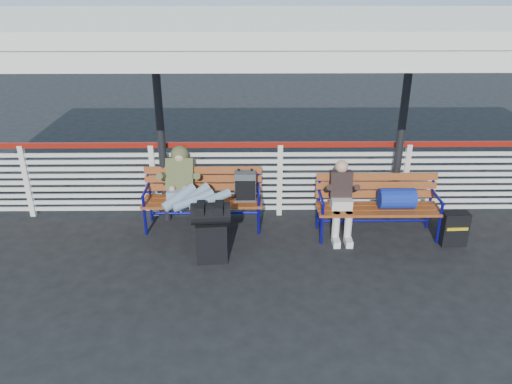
{
  "coord_description": "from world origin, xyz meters",
  "views": [
    {
      "loc": [
        -0.46,
        -5.42,
        3.64
      ],
      "look_at": [
        -0.39,
        1.0,
        0.8
      ],
      "focal_mm": 35.0,
      "sensor_mm": 36.0,
      "label": 1
    }
  ],
  "objects_px": {
    "luggage_stack": "(211,230)",
    "bench_right": "(385,199)",
    "bench_left": "(215,191)",
    "companion_person": "(341,199)",
    "suitcase_side": "(454,229)",
    "traveler_man": "(190,192)"
  },
  "relations": [
    {
      "from": "companion_person",
      "to": "suitcase_side",
      "type": "relative_size",
      "value": 2.25
    },
    {
      "from": "luggage_stack",
      "to": "suitcase_side",
      "type": "relative_size",
      "value": 1.7
    },
    {
      "from": "bench_left",
      "to": "suitcase_side",
      "type": "relative_size",
      "value": 3.54
    },
    {
      "from": "luggage_stack",
      "to": "traveler_man",
      "type": "height_order",
      "value": "traveler_man"
    },
    {
      "from": "bench_right",
      "to": "companion_person",
      "type": "distance_m",
      "value": 0.65
    },
    {
      "from": "luggage_stack",
      "to": "suitcase_side",
      "type": "height_order",
      "value": "luggage_stack"
    },
    {
      "from": "luggage_stack",
      "to": "suitcase_side",
      "type": "distance_m",
      "value": 3.49
    },
    {
      "from": "luggage_stack",
      "to": "suitcase_side",
      "type": "xyz_separation_m",
      "value": [
        3.46,
        0.4,
        -0.22
      ]
    },
    {
      "from": "luggage_stack",
      "to": "bench_right",
      "type": "xyz_separation_m",
      "value": [
        2.51,
        0.72,
        0.11
      ]
    },
    {
      "from": "luggage_stack",
      "to": "bench_left",
      "type": "xyz_separation_m",
      "value": [
        -0.01,
        1.03,
        0.12
      ]
    },
    {
      "from": "bench_left",
      "to": "companion_person",
      "type": "bearing_deg",
      "value": -10.13
    },
    {
      "from": "bench_right",
      "to": "companion_person",
      "type": "height_order",
      "value": "companion_person"
    },
    {
      "from": "luggage_stack",
      "to": "companion_person",
      "type": "height_order",
      "value": "companion_person"
    },
    {
      "from": "bench_right",
      "to": "luggage_stack",
      "type": "bearing_deg",
      "value": -164.07
    },
    {
      "from": "luggage_stack",
      "to": "bench_left",
      "type": "bearing_deg",
      "value": 86.15
    },
    {
      "from": "bench_left",
      "to": "traveler_man",
      "type": "relative_size",
      "value": 1.1
    },
    {
      "from": "luggage_stack",
      "to": "bench_left",
      "type": "height_order",
      "value": "bench_left"
    },
    {
      "from": "luggage_stack",
      "to": "bench_right",
      "type": "height_order",
      "value": "bench_right"
    },
    {
      "from": "bench_left",
      "to": "traveler_man",
      "type": "height_order",
      "value": "traveler_man"
    },
    {
      "from": "bench_left",
      "to": "bench_right",
      "type": "relative_size",
      "value": 1.0
    },
    {
      "from": "luggage_stack",
      "to": "bench_left",
      "type": "relative_size",
      "value": 0.48
    },
    {
      "from": "traveler_man",
      "to": "companion_person",
      "type": "relative_size",
      "value": 1.43
    }
  ]
}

